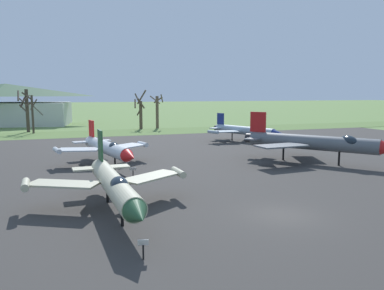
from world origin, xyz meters
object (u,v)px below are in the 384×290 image
jet_fighter_rear_left (245,130)px  jet_fighter_front_right (313,142)px  jet_fighter_rear_center (114,184)px  jet_fighter_front_left (107,148)px  visitor_building (6,105)px  info_placard_rear_left (282,142)px  info_placard_front_left (133,171)px  info_placard_rear_center (143,248)px

jet_fighter_rear_left → jet_fighter_front_right: bearing=-93.7°
jet_fighter_front_right → jet_fighter_rear_center: jet_fighter_front_right is taller
jet_fighter_front_left → jet_fighter_front_right: 20.98m
jet_fighter_front_left → jet_fighter_front_right: bearing=-15.0°
visitor_building → jet_fighter_rear_center: bearing=-79.1°
info_placard_rear_left → jet_fighter_front_right: bearing=-107.7°
info_placard_front_left → info_placard_rear_center: size_ratio=0.89×
info_placard_front_left → visitor_building: (-17.05, 63.34, 4.04)m
jet_fighter_front_right → jet_fighter_rear_center: 24.01m
jet_fighter_front_right → info_placard_rear_left: (3.78, 11.86, -1.62)m
info_placard_rear_left → info_placard_rear_center: bearing=-131.1°
jet_fighter_rear_left → jet_fighter_front_left: bearing=-150.4°
jet_fighter_front_left → jet_fighter_rear_center: 15.74m
info_placard_rear_center → visitor_building: size_ratio=0.03×
info_placard_front_left → jet_fighter_front_right: jet_fighter_front_right is taller
jet_fighter_rear_center → jet_fighter_front_right: bearing=25.2°
info_placard_front_left → info_placard_rear_center: (-2.62, -16.64, 0.03)m
jet_fighter_front_right → info_placard_rear_center: 27.42m
jet_fighter_front_left → info_placard_rear_center: size_ratio=13.63×
jet_fighter_rear_center → info_placard_rear_center: bearing=-87.4°
jet_fighter_rear_left → visitor_building: (-36.97, 45.34, 2.81)m
jet_fighter_front_right → visitor_building: visitor_building is taller
jet_fighter_front_left → jet_fighter_rear_left: bearing=29.6°
info_placard_rear_center → info_placard_rear_left: 38.35m
jet_fighter_front_left → info_placard_rear_center: 22.55m
jet_fighter_rear_left → visitor_building: 58.57m
info_placard_front_left → jet_fighter_rear_left: bearing=42.1°
info_placard_rear_left → jet_fighter_rear_center: bearing=-139.1°
info_placard_front_left → jet_fighter_rear_center: (-2.92, -9.83, 1.32)m
jet_fighter_front_left → visitor_building: size_ratio=0.45×
jet_fighter_rear_center → jet_fighter_front_left: bearing=84.7°
jet_fighter_front_left → jet_fighter_rear_left: size_ratio=1.07×
jet_fighter_rear_left → info_placard_front_left: bearing=-137.9°
jet_fighter_rear_left → info_placard_rear_left: 6.42m
jet_fighter_front_right → info_placard_rear_left: bearing=72.3°
jet_fighter_front_left → info_placard_front_left: 6.16m
visitor_building → info_placard_rear_center: bearing=-79.8°
jet_fighter_rear_center → jet_fighter_rear_left: bearing=50.6°
info_placard_rear_center → jet_fighter_rear_left: size_ratio=0.08×
info_placard_rear_left → visitor_building: (-39.61, 51.06, 4.00)m
jet_fighter_front_left → jet_fighter_rear_center: size_ratio=1.00×
jet_fighter_front_right → jet_fighter_rear_left: (1.13, 17.59, -0.43)m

